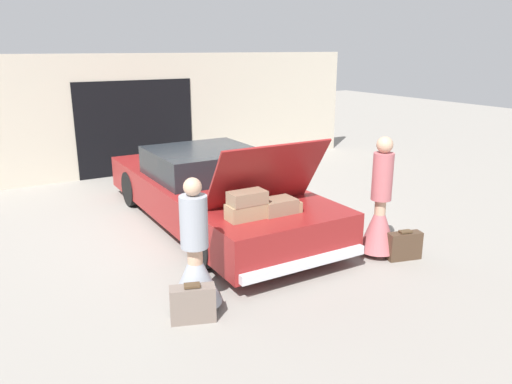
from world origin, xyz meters
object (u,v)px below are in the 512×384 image
object	(u,v)px
person_left	(195,263)
suitcase_beside_left_person	(193,304)
car	(212,191)
person_right	(380,214)
suitcase_beside_right_person	(404,246)

from	to	relation	value
person_left	suitcase_beside_left_person	world-z (taller)	person_left
person_left	car	bearing A→B (deg)	140.33
person_right	suitcase_beside_right_person	world-z (taller)	person_right
person_left	person_right	distance (m)	2.91
suitcase_beside_left_person	suitcase_beside_right_person	size ratio (longest dim) A/B	1.03
person_left	suitcase_beside_left_person	bearing A→B (deg)	-41.90
person_right	suitcase_beside_left_person	size ratio (longest dim) A/B	3.27
person_left	person_right	world-z (taller)	person_right
suitcase_beside_left_person	suitcase_beside_right_person	distance (m)	3.29
person_right	person_left	bearing A→B (deg)	88.60
person_right	suitcase_beside_left_person	xyz separation A→B (m)	(-3.06, -0.32, -0.43)
car	suitcase_beside_left_person	bearing A→B (deg)	-119.53
person_left	suitcase_beside_right_person	world-z (taller)	person_left
suitcase_beside_left_person	person_left	bearing A→B (deg)	58.45
person_right	suitcase_beside_right_person	xyz separation A→B (m)	(0.23, -0.30, -0.43)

